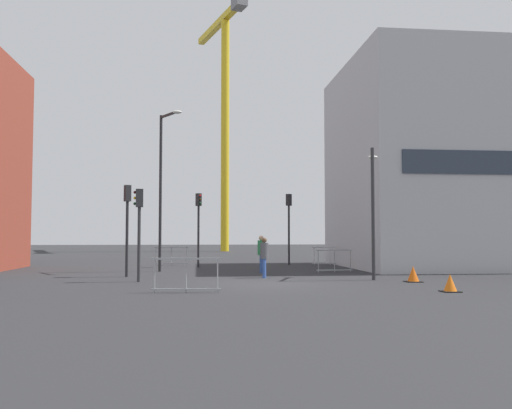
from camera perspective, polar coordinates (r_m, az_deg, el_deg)
ground at (r=20.38m, az=1.60°, el=-8.20°), size 160.00×160.00×0.00m
office_block at (r=33.47m, az=20.44°, el=3.74°), size 13.30×10.99×11.38m
construction_crane at (r=62.03m, az=-3.25°, el=10.71°), size 5.08×13.27×26.44m
streetlamp_tall at (r=27.48m, az=-9.60°, el=2.62°), size 1.13×1.56×7.72m
streetlamp_short at (r=22.96m, az=11.96°, el=0.69°), size 0.92×2.02×5.29m
traffic_light_verge at (r=24.38m, az=-13.14°, el=-1.06°), size 0.34×0.39×3.93m
traffic_light_far at (r=21.72m, az=-11.96°, el=-1.44°), size 0.38×0.27×3.56m
traffic_light_corner at (r=33.28m, az=3.41°, el=-1.34°), size 0.38×0.36×4.25m
traffic_light_crosswalk at (r=30.90m, az=-5.94°, el=-1.36°), size 0.35×0.39×4.10m
pedestrian_walking at (r=26.28m, az=0.53°, el=-4.82°), size 0.34×0.34×1.75m
pedestrian_waiting at (r=23.22m, az=0.86°, el=-5.17°), size 0.34×0.34×1.68m
safety_barrier_rear at (r=33.23m, az=7.64°, el=-5.24°), size 2.13×0.10×1.08m
safety_barrier_right_run at (r=27.01m, az=8.09°, el=-5.73°), size 1.82×0.30×1.08m
safety_barrier_mid_span at (r=32.91m, az=-8.72°, el=-5.25°), size 1.98×0.28×1.08m
safety_barrier_left_run at (r=17.47m, az=-7.22°, el=-7.17°), size 2.17×0.21×1.08m
traffic_cone_striped at (r=22.04m, az=15.89°, el=-6.97°), size 0.60×0.60×0.61m
traffic_cone_by_barrier at (r=18.61m, az=19.38°, el=-7.71°), size 0.55×0.55×0.56m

